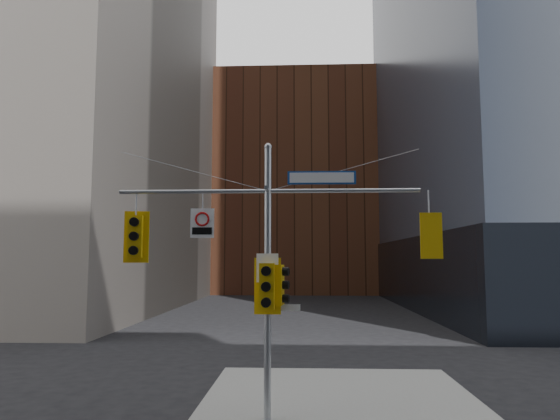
# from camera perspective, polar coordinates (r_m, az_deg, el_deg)

# --- Properties ---
(sidewalk_corner) EXTENTS (8.00, 8.00, 0.15)m
(sidewalk_corner) POSITION_cam_1_polar(r_m,az_deg,el_deg) (15.69, 6.91, -20.85)
(sidewalk_corner) COLOR gray
(sidewalk_corner) RESTS_ON ground
(brick_midrise) EXTENTS (26.00, 20.00, 28.00)m
(brick_midrise) POSITION_cam_1_polar(r_m,az_deg,el_deg) (69.80, 1.78, 2.39)
(brick_midrise) COLOR brown
(brick_midrise) RESTS_ON ground
(signal_assembly) EXTENTS (8.00, 0.80, 7.30)m
(signal_assembly) POSITION_cam_1_polar(r_m,az_deg,el_deg) (13.12, -1.41, -4.69)
(signal_assembly) COLOR #9A9CA2
(signal_assembly) RESTS_ON ground
(traffic_light_west_arm) EXTENTS (0.66, 0.58, 1.39)m
(traffic_light_west_arm) POSITION_cam_1_polar(r_m,az_deg,el_deg) (13.85, -16.21, -2.93)
(traffic_light_west_arm) COLOR #DFAB0B
(traffic_light_west_arm) RESTS_ON ground
(traffic_light_east_arm) EXTENTS (0.57, 0.45, 1.19)m
(traffic_light_east_arm) POSITION_cam_1_polar(r_m,az_deg,el_deg) (13.52, 16.73, -2.85)
(traffic_light_east_arm) COLOR #DFAB0B
(traffic_light_east_arm) RESTS_ON ground
(traffic_light_pole_side) EXTENTS (0.44, 0.38, 1.05)m
(traffic_light_pole_side) POSITION_cam_1_polar(r_m,az_deg,el_deg) (13.12, 0.00, -8.56)
(traffic_light_pole_side) COLOR #DFAB0B
(traffic_light_pole_side) RESTS_ON ground
(traffic_light_pole_front) EXTENTS (0.69, 0.55, 1.45)m
(traffic_light_pole_front) POSITION_cam_1_polar(r_m,az_deg,el_deg) (12.87, -1.51, -8.71)
(traffic_light_pole_front) COLOR #DFAB0B
(traffic_light_pole_front) RESTS_ON ground
(street_sign_blade) EXTENTS (1.81, 0.07, 0.35)m
(street_sign_blade) POSITION_cam_1_polar(r_m,az_deg,el_deg) (13.28, 4.79, 3.70)
(street_sign_blade) COLOR navy
(street_sign_blade) RESTS_ON ground
(regulatory_sign_arm) EXTENTS (0.63, 0.09, 0.78)m
(regulatory_sign_arm) POSITION_cam_1_polar(r_m,az_deg,el_deg) (13.37, -8.88, -1.39)
(regulatory_sign_arm) COLOR silver
(regulatory_sign_arm) RESTS_ON ground
(regulatory_sign_pole) EXTENTS (0.57, 0.06, 0.74)m
(regulatory_sign_pole) POSITION_cam_1_polar(r_m,az_deg,el_deg) (13.01, -1.45, -6.71)
(regulatory_sign_pole) COLOR silver
(regulatory_sign_pole) RESTS_ON ground
(street_blade_ew) EXTENTS (0.80, 0.11, 0.16)m
(street_blade_ew) POSITION_cam_1_polar(r_m,az_deg,el_deg) (13.16, 0.56, -11.07)
(street_blade_ew) COLOR silver
(street_blade_ew) RESTS_ON ground
(street_blade_ns) EXTENTS (0.06, 0.70, 0.14)m
(street_blade_ns) POSITION_cam_1_polar(r_m,az_deg,el_deg) (13.66, -1.30, -12.06)
(street_blade_ns) COLOR #145926
(street_blade_ns) RESTS_ON ground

